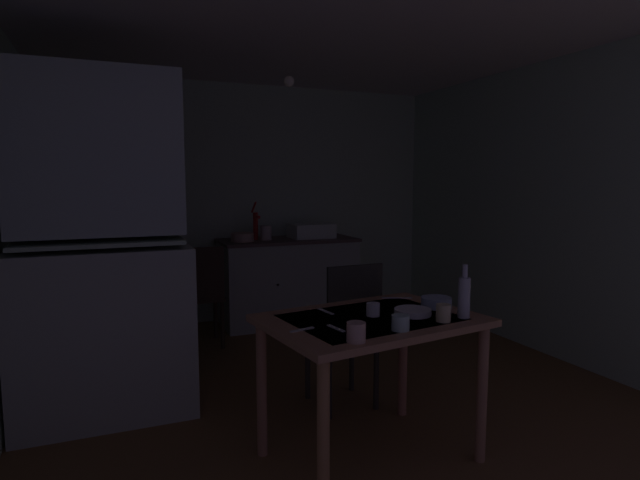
# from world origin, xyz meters

# --- Properties ---
(ground_plane) EXTENTS (5.05, 5.05, 0.00)m
(ground_plane) POSITION_xyz_m (0.00, 0.00, 0.00)
(ground_plane) COLOR brown
(wall_back) EXTENTS (4.15, 0.10, 2.49)m
(wall_back) POSITION_xyz_m (0.00, 1.97, 1.24)
(wall_back) COLOR beige
(wall_back) RESTS_ON ground
(wall_right) EXTENTS (0.10, 3.94, 2.49)m
(wall_right) POSITION_xyz_m (2.07, 0.00, 1.24)
(wall_right) COLOR #B5D5B6
(wall_right) RESTS_ON ground
(ceiling_slab) EXTENTS (4.15, 3.94, 0.10)m
(ceiling_slab) POSITION_xyz_m (0.00, 0.00, 2.54)
(ceiling_slab) COLOR white
(hutch_cabinet) EXTENTS (1.06, 0.59, 2.15)m
(hutch_cabinet) POSITION_xyz_m (-1.47, -0.05, 1.00)
(hutch_cabinet) COLOR #ABB2A7
(hutch_cabinet) RESTS_ON ground
(counter_cabinet) EXTENTS (1.41, 0.64, 0.88)m
(counter_cabinet) POSITION_xyz_m (0.30, 1.60, 0.44)
(counter_cabinet) COLOR #ABB2A7
(counter_cabinet) RESTS_ON ground
(sink_basin) EXTENTS (0.44, 0.34, 0.15)m
(sink_basin) POSITION_xyz_m (0.57, 1.60, 0.96)
(sink_basin) COLOR silver
(sink_basin) RESTS_ON counter_cabinet
(hand_pump) EXTENTS (0.05, 0.27, 0.39)m
(hand_pump) POSITION_xyz_m (-0.03, 1.64, 1.05)
(hand_pump) COLOR #B21E19
(hand_pump) RESTS_ON counter_cabinet
(mixing_bowl_counter) EXTENTS (0.23, 0.23, 0.08)m
(mixing_bowl_counter) POSITION_xyz_m (-0.19, 1.55, 0.93)
(mixing_bowl_counter) COLOR tan
(mixing_bowl_counter) RESTS_ON counter_cabinet
(stoneware_crock) EXTENTS (0.11, 0.11, 0.14)m
(stoneware_crock) POSITION_xyz_m (0.06, 1.58, 0.96)
(stoneware_crock) COLOR beige
(stoneware_crock) RESTS_ON counter_cabinet
(dining_table) EXTENTS (1.19, 0.91, 0.78)m
(dining_table) POSITION_xyz_m (-0.17, -1.15, 0.67)
(dining_table) COLOR #9F6C4A
(dining_table) RESTS_ON ground
(chair_far_side) EXTENTS (0.41, 0.41, 0.97)m
(chair_far_side) POSITION_xyz_m (-0.03, -0.55, 0.50)
(chair_far_side) COLOR #2B261F
(chair_far_side) RESTS_ON ground
(chair_by_counter) EXTENTS (0.40, 0.40, 0.92)m
(chair_by_counter) POSITION_xyz_m (-0.70, 1.07, 0.49)
(chair_by_counter) COLOR #302318
(chair_by_counter) RESTS_ON ground
(serving_bowl_wide) EXTENTS (0.17, 0.17, 0.06)m
(serving_bowl_wide) POSITION_xyz_m (0.26, -1.11, 0.81)
(serving_bowl_wide) COLOR #9EB2C6
(serving_bowl_wide) RESTS_ON dining_table
(soup_bowl_small) EXTENTS (0.20, 0.20, 0.03)m
(soup_bowl_small) POSITION_xyz_m (0.05, -1.19, 0.79)
(soup_bowl_small) COLOR white
(soup_bowl_small) RESTS_ON dining_table
(mug_tall) EXTENTS (0.07, 0.07, 0.09)m
(mug_tall) POSITION_xyz_m (0.12, -1.37, 0.82)
(mug_tall) COLOR beige
(mug_tall) RESTS_ON dining_table
(mug_dark) EXTENTS (0.09, 0.09, 0.09)m
(mug_dark) POSITION_xyz_m (-0.44, -1.50, 0.82)
(mug_dark) COLOR tan
(mug_dark) RESTS_ON dining_table
(teacup_mint) EXTENTS (0.09, 0.09, 0.07)m
(teacup_mint) POSITION_xyz_m (-0.16, -1.42, 0.81)
(teacup_mint) COLOR #ADD1C1
(teacup_mint) RESTS_ON dining_table
(teacup_cream) EXTENTS (0.07, 0.07, 0.07)m
(teacup_cream) POSITION_xyz_m (-0.15, -1.13, 0.81)
(teacup_cream) COLOR white
(teacup_cream) RESTS_ON dining_table
(glass_bottle) EXTENTS (0.06, 0.06, 0.28)m
(glass_bottle) POSITION_xyz_m (0.26, -1.35, 0.89)
(glass_bottle) COLOR #B7BCC1
(glass_bottle) RESTS_ON dining_table
(table_knife) EXTENTS (0.17, 0.09, 0.00)m
(table_knife) POSITION_xyz_m (0.18, -0.83, 0.78)
(table_knife) COLOR silver
(table_knife) RESTS_ON dining_table
(teaspoon_near_bowl) EXTENTS (0.04, 0.14, 0.00)m
(teaspoon_near_bowl) POSITION_xyz_m (-0.43, -1.28, 0.78)
(teaspoon_near_bowl) COLOR beige
(teaspoon_near_bowl) RESTS_ON dining_table
(teaspoon_by_cup) EXTENTS (0.13, 0.05, 0.00)m
(teaspoon_by_cup) POSITION_xyz_m (-0.59, -1.24, 0.78)
(teaspoon_by_cup) COLOR beige
(teaspoon_by_cup) RESTS_ON dining_table
(serving_spoon) EXTENTS (0.04, 0.14, 0.00)m
(serving_spoon) POSITION_xyz_m (-0.35, -0.96, 0.78)
(serving_spoon) COLOR beige
(serving_spoon) RESTS_ON dining_table
(pendant_bulb) EXTENTS (0.08, 0.08, 0.08)m
(pendant_bulb) POSITION_xyz_m (-0.16, 0.19, 2.21)
(pendant_bulb) COLOR #F9EFCC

